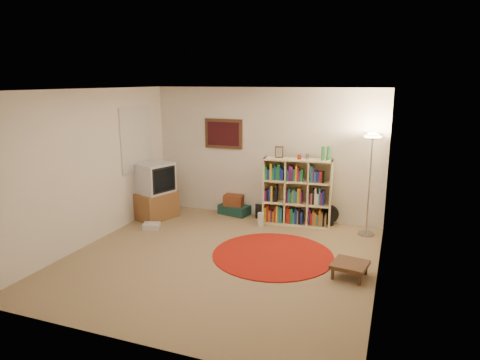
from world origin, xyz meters
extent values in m
cube|color=#8E7653|center=(0.00, 0.00, -0.01)|extent=(4.50, 4.50, 0.02)
cube|color=white|center=(0.00, 0.00, 2.51)|extent=(4.50, 4.50, 0.02)
cube|color=silver|center=(0.00, 2.26, 1.25)|extent=(4.50, 0.02, 2.50)
cube|color=silver|center=(0.00, -2.26, 1.25)|extent=(4.50, 0.02, 2.50)
cube|color=silver|center=(-2.26, 0.00, 1.25)|extent=(0.02, 4.50, 2.50)
cube|color=silver|center=(2.26, 0.00, 1.25)|extent=(0.02, 4.50, 2.50)
cube|color=#3E2416|center=(-0.85, 2.23, 1.60)|extent=(0.78, 0.04, 0.58)
cube|color=#450D14|center=(-0.85, 2.21, 1.60)|extent=(0.66, 0.01, 0.46)
cube|color=white|center=(-2.23, 1.30, 1.55)|extent=(0.03, 1.00, 1.20)
cube|color=beige|center=(1.85, 2.24, 1.20)|extent=(0.08, 0.01, 0.12)
cube|color=beige|center=(0.71, 1.97, 0.01)|extent=(1.27, 0.46, 0.03)
cube|color=beige|center=(0.71, 1.97, 1.23)|extent=(1.27, 0.46, 0.03)
cube|color=beige|center=(0.11, 1.92, 0.62)|extent=(0.06, 0.36, 1.24)
cube|color=beige|center=(1.32, 2.02, 0.62)|extent=(0.06, 0.36, 1.24)
cube|color=beige|center=(0.70, 2.14, 0.62)|extent=(1.24, 0.12, 1.24)
cube|color=beige|center=(0.51, 1.96, 0.62)|extent=(0.05, 0.34, 1.19)
cube|color=beige|center=(0.92, 1.99, 0.62)|extent=(0.05, 0.34, 1.19)
cube|color=beige|center=(0.71, 1.97, 0.41)|extent=(1.21, 0.44, 0.03)
cube|color=beige|center=(0.71, 1.97, 0.83)|extent=(1.21, 0.44, 0.03)
cube|color=yellow|center=(0.14, 1.89, 0.17)|extent=(0.05, 0.14, 0.27)
cube|color=#B52419|center=(0.18, 1.89, 0.19)|extent=(0.05, 0.14, 0.32)
cube|color=orange|center=(0.22, 1.90, 0.14)|extent=(0.05, 0.14, 0.22)
cube|color=#531967|center=(0.26, 1.90, 0.14)|extent=(0.04, 0.14, 0.21)
cube|color=orange|center=(0.29, 1.90, 0.13)|extent=(0.04, 0.14, 0.20)
cube|color=#B52419|center=(0.32, 1.90, 0.16)|extent=(0.04, 0.14, 0.26)
cube|color=yellow|center=(0.36, 1.91, 0.19)|extent=(0.05, 0.14, 0.31)
cube|color=teal|center=(0.40, 1.91, 0.19)|extent=(0.05, 0.14, 0.32)
cube|color=teal|center=(0.44, 1.91, 0.18)|extent=(0.05, 0.14, 0.29)
cube|color=#531967|center=(0.14, 1.89, 0.53)|extent=(0.05, 0.14, 0.20)
cube|color=black|center=(0.18, 1.89, 0.54)|extent=(0.05, 0.14, 0.22)
cube|color=#192B9B|center=(0.22, 1.90, 0.56)|extent=(0.04, 0.14, 0.26)
cube|color=yellow|center=(0.26, 1.90, 0.58)|extent=(0.05, 0.14, 0.30)
cube|color=black|center=(0.30, 1.90, 0.55)|extent=(0.05, 0.14, 0.23)
cube|color=black|center=(0.34, 1.91, 0.58)|extent=(0.05, 0.14, 0.31)
cube|color=#19813A|center=(0.14, 1.89, 0.95)|extent=(0.05, 0.14, 0.25)
cube|color=#192B9B|center=(0.19, 1.89, 0.93)|extent=(0.06, 0.14, 0.20)
cube|color=yellow|center=(0.23, 1.90, 0.98)|extent=(0.05, 0.14, 0.31)
cube|color=#19813A|center=(0.27, 1.90, 0.95)|extent=(0.05, 0.14, 0.23)
cube|color=#192B9B|center=(0.31, 1.90, 0.97)|extent=(0.04, 0.14, 0.28)
cube|color=#19813A|center=(0.34, 1.91, 0.96)|extent=(0.04, 0.14, 0.25)
cube|color=#19813A|center=(0.37, 1.91, 0.98)|extent=(0.05, 0.14, 0.30)
cube|color=#192B9B|center=(0.41, 1.91, 0.95)|extent=(0.03, 0.14, 0.25)
cube|color=#192B9B|center=(0.44, 1.91, 0.93)|extent=(0.05, 0.14, 0.21)
cube|color=#B52419|center=(0.55, 1.92, 0.18)|extent=(0.05, 0.14, 0.30)
cube|color=#B52419|center=(0.59, 1.93, 0.17)|extent=(0.05, 0.14, 0.28)
cube|color=#19813A|center=(0.63, 1.93, 0.17)|extent=(0.05, 0.14, 0.28)
cube|color=teal|center=(0.67, 1.93, 0.14)|extent=(0.05, 0.14, 0.21)
cube|color=#192B9B|center=(0.72, 1.94, 0.17)|extent=(0.05, 0.14, 0.29)
cube|color=olive|center=(0.75, 1.94, 0.16)|extent=(0.03, 0.14, 0.25)
cube|color=black|center=(0.78, 1.94, 0.17)|extent=(0.04, 0.14, 0.28)
cube|color=#192B9B|center=(0.82, 1.95, 0.15)|extent=(0.05, 0.14, 0.24)
cube|color=#531967|center=(0.55, 1.92, 0.54)|extent=(0.04, 0.14, 0.21)
cube|color=teal|center=(0.58, 1.93, 0.56)|extent=(0.04, 0.14, 0.26)
cube|color=#19813A|center=(0.61, 1.93, 0.53)|extent=(0.04, 0.14, 0.20)
cube|color=olive|center=(0.64, 1.93, 0.55)|extent=(0.04, 0.14, 0.24)
cube|color=teal|center=(0.67, 1.93, 0.56)|extent=(0.03, 0.14, 0.26)
cube|color=teal|center=(0.71, 1.94, 0.54)|extent=(0.06, 0.14, 0.21)
cube|color=yellow|center=(0.75, 1.94, 0.57)|extent=(0.04, 0.14, 0.28)
cube|color=orange|center=(0.77, 1.94, 0.57)|extent=(0.04, 0.14, 0.27)
cube|color=#531967|center=(0.81, 1.95, 0.54)|extent=(0.04, 0.14, 0.23)
cube|color=teal|center=(0.55, 1.92, 0.94)|extent=(0.04, 0.14, 0.21)
cube|color=#531967|center=(0.58, 1.93, 0.98)|extent=(0.05, 0.14, 0.29)
cube|color=#531967|center=(0.62, 1.93, 0.97)|extent=(0.05, 0.14, 0.28)
cube|color=#19813A|center=(0.66, 1.93, 0.95)|extent=(0.05, 0.14, 0.23)
cube|color=yellow|center=(0.70, 1.94, 0.98)|extent=(0.04, 0.14, 0.30)
cube|color=#B52419|center=(0.73, 1.94, 0.96)|extent=(0.04, 0.14, 0.27)
cube|color=#531967|center=(0.76, 1.94, 0.94)|extent=(0.04, 0.14, 0.21)
cube|color=#19813A|center=(0.80, 1.94, 0.95)|extent=(0.05, 0.14, 0.23)
cube|color=#531967|center=(0.96, 1.96, 0.18)|extent=(0.04, 0.14, 0.30)
cube|color=#B52419|center=(1.00, 1.96, 0.15)|extent=(0.04, 0.14, 0.23)
cube|color=olive|center=(1.03, 1.96, 0.16)|extent=(0.04, 0.14, 0.27)
cube|color=orange|center=(1.06, 1.97, 0.15)|extent=(0.05, 0.14, 0.24)
cube|color=teal|center=(1.11, 1.97, 0.14)|extent=(0.05, 0.14, 0.21)
cube|color=orange|center=(1.14, 1.97, 0.18)|extent=(0.04, 0.14, 0.29)
cube|color=olive|center=(1.18, 1.98, 0.16)|extent=(0.05, 0.14, 0.25)
cube|color=black|center=(1.22, 1.98, 0.13)|extent=(0.04, 0.14, 0.20)
cube|color=olive|center=(1.25, 1.98, 0.15)|extent=(0.04, 0.14, 0.23)
cube|color=#531967|center=(0.96, 1.96, 0.53)|extent=(0.04, 0.14, 0.20)
cube|color=olive|center=(0.99, 1.96, 0.53)|extent=(0.04, 0.14, 0.21)
cube|color=black|center=(1.02, 1.96, 0.57)|extent=(0.04, 0.14, 0.28)
cube|color=white|center=(1.05, 1.97, 0.58)|extent=(0.05, 0.14, 0.30)
cube|color=white|center=(1.09, 1.97, 0.53)|extent=(0.05, 0.14, 0.20)
cube|color=teal|center=(1.13, 1.97, 0.59)|extent=(0.04, 0.14, 0.32)
cube|color=#531967|center=(1.16, 1.98, 0.55)|extent=(0.04, 0.14, 0.23)
cube|color=#192B9B|center=(1.19, 1.98, 0.56)|extent=(0.04, 0.14, 0.26)
cube|color=teal|center=(0.97, 1.96, 0.99)|extent=(0.06, 0.14, 0.31)
cube|color=#531967|center=(1.01, 1.96, 0.97)|extent=(0.04, 0.14, 0.28)
cube|color=teal|center=(1.03, 1.96, 0.93)|extent=(0.03, 0.14, 0.20)
cube|color=#192B9B|center=(1.06, 1.97, 0.94)|extent=(0.04, 0.14, 0.21)
cube|color=#192B9B|center=(1.09, 1.97, 0.93)|extent=(0.04, 0.14, 0.21)
cube|color=#B52419|center=(1.13, 1.97, 0.94)|extent=(0.06, 0.14, 0.21)
cube|color=black|center=(1.17, 1.98, 0.93)|extent=(0.05, 0.14, 0.21)
cube|color=#3E2416|center=(0.36, 1.96, 1.35)|extent=(0.15, 0.03, 0.21)
cube|color=gray|center=(0.36, 1.95, 1.35)|extent=(0.12, 0.02, 0.17)
cylinder|color=#A81F0F|center=(0.73, 1.97, 1.28)|extent=(0.08, 0.08, 0.08)
cylinder|color=#99989D|center=(0.87, 1.99, 1.29)|extent=(0.07, 0.07, 0.10)
cylinder|color=#41AB5D|center=(1.16, 1.97, 1.36)|extent=(0.08, 0.08, 0.25)
cylinder|color=#41AB5D|center=(1.24, 2.04, 1.36)|extent=(0.08, 0.08, 0.25)
cylinder|color=#99989D|center=(1.98, 1.85, 0.01)|extent=(0.31, 0.31, 0.03)
cylinder|color=#99989D|center=(1.98, 1.85, 0.86)|extent=(0.03, 0.03, 1.65)
cone|color=#99989D|center=(1.98, 1.85, 1.71)|extent=(0.37, 0.37, 0.13)
cylinder|color=#FFD88C|center=(1.98, 1.85, 1.72)|extent=(0.30, 0.30, 0.02)
cylinder|color=black|center=(1.29, 2.15, 0.01)|extent=(0.18, 0.18, 0.03)
cylinder|color=black|center=(1.29, 2.15, 0.10)|extent=(0.04, 0.04, 0.14)
cylinder|color=black|center=(1.29, 2.13, 0.22)|extent=(0.34, 0.07, 0.34)
cube|color=brown|center=(-1.93, 1.39, 0.26)|extent=(0.73, 0.88, 0.52)
cube|color=silver|center=(-1.93, 1.39, 0.81)|extent=(0.69, 0.76, 0.57)
cube|color=black|center=(-1.68, 1.30, 0.81)|extent=(0.19, 0.52, 0.48)
cube|color=black|center=(-1.67, 1.30, 0.81)|extent=(0.16, 0.46, 0.42)
cube|color=silver|center=(-1.70, 0.82, 0.05)|extent=(0.36, 0.33, 0.10)
cube|color=#153A34|center=(-0.59, 2.16, 0.10)|extent=(0.66, 0.50, 0.19)
cube|color=brown|center=(-0.60, 2.13, 0.30)|extent=(0.39, 0.29, 0.21)
cube|color=black|center=(0.00, 2.21, 0.11)|extent=(0.40, 0.37, 0.23)
cylinder|color=silver|center=(0.12, 1.66, 0.12)|extent=(0.13, 0.13, 0.25)
cylinder|color=maroon|center=(0.71, 0.41, 0.01)|extent=(1.86, 1.86, 0.02)
cube|color=#3E2416|center=(1.90, 0.06, 0.18)|extent=(0.52, 0.52, 0.05)
cube|color=#3E2416|center=(1.69, -0.09, 0.08)|extent=(0.04, 0.04, 0.16)
cube|color=#3E2416|center=(2.05, -0.14, 0.08)|extent=(0.04, 0.04, 0.16)
cube|color=#3E2416|center=(1.75, 0.27, 0.08)|extent=(0.04, 0.04, 0.16)
cube|color=#3E2416|center=(2.10, 0.21, 0.08)|extent=(0.04, 0.04, 0.16)
camera|label=1|loc=(2.37, -5.51, 2.62)|focal=32.00mm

